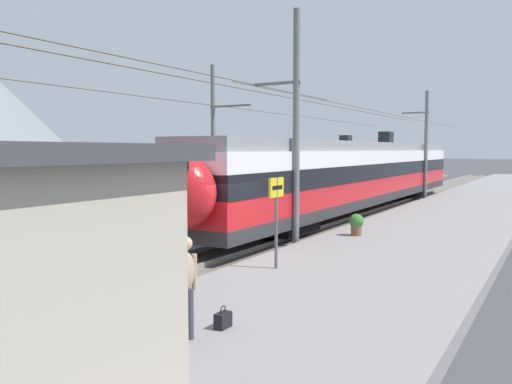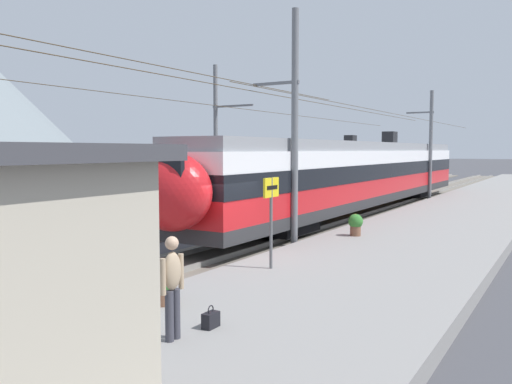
{
  "view_description": "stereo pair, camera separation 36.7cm",
  "coord_description": "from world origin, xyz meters",
  "views": [
    {
      "loc": [
        -12.53,
        -8.46,
        3.46
      ],
      "look_at": [
        5.46,
        2.1,
        1.77
      ],
      "focal_mm": 36.77,
      "sensor_mm": 36.0,
      "label": 1
    },
    {
      "loc": [
        -12.34,
        -8.78,
        3.46
      ],
      "look_at": [
        5.46,
        2.1,
        1.77
      ],
      "focal_mm": 36.77,
      "sensor_mm": 36.0,
      "label": 2
    }
  ],
  "objects": [
    {
      "name": "ground_plane",
      "position": [
        0.0,
        0.0,
        0.0
      ],
      "size": [
        400.0,
        400.0,
        0.0
      ],
      "primitive_type": "plane",
      "color": "#424247"
    },
    {
      "name": "platform_slab",
      "position": [
        0.0,
        -3.98,
        0.2
      ],
      "size": [
        120.0,
        6.08,
        0.39
      ],
      "primitive_type": "cube",
      "color": "gray",
      "rests_on": "ground"
    },
    {
      "name": "track_near",
      "position": [
        0.0,
        0.92,
        0.07
      ],
      "size": [
        120.0,
        3.0,
        0.28
      ],
      "color": "#6B6359",
      "rests_on": "ground"
    },
    {
      "name": "track_far",
      "position": [
        0.0,
        5.86,
        0.07
      ],
      "size": [
        120.0,
        3.0,
        0.28
      ],
      "color": "#6B6359",
      "rests_on": "ground"
    },
    {
      "name": "train_near_platform",
      "position": [
        13.99,
        0.92,
        2.23
      ],
      "size": [
        31.61,
        2.85,
        4.27
      ],
      "color": "#2D2D30",
      "rests_on": "track_near"
    },
    {
      "name": "train_far_track",
      "position": [
        21.2,
        5.86,
        2.22
      ],
      "size": [
        25.07,
        2.93,
        4.27
      ],
      "color": "#2D2D30",
      "rests_on": "track_far"
    },
    {
      "name": "catenary_mast_mid",
      "position": [
        3.64,
        -0.47,
        4.21
      ],
      "size": [
        42.56,
        1.79,
        8.17
      ],
      "color": "slate",
      "rests_on": "ground"
    },
    {
      "name": "catenary_mast_east",
      "position": [
        23.2,
        -0.46,
        3.85
      ],
      "size": [
        42.56,
        1.79,
        7.32
      ],
      "color": "slate",
      "rests_on": "ground"
    },
    {
      "name": "catenary_mast_far_side",
      "position": [
        11.1,
        7.96,
        4.18
      ],
      "size": [
        42.56,
        2.56,
        8.05
      ],
      "color": "slate",
      "rests_on": "ground"
    },
    {
      "name": "platform_sign",
      "position": [
        -0.76,
        -2.16,
        2.12
      ],
      "size": [
        0.7,
        0.08,
        2.35
      ],
      "color": "#59595B",
      "rests_on": "platform_slab"
    },
    {
      "name": "passenger_walking",
      "position": [
        -6.02,
        -3.34,
        1.34
      ],
      "size": [
        0.53,
        0.22,
        1.69
      ],
      "color": "#383842",
      "rests_on": "platform_slab"
    },
    {
      "name": "handbag_beside_passenger",
      "position": [
        -5.23,
        -3.52,
        0.53
      ],
      "size": [
        0.32,
        0.18,
        0.4
      ],
      "color": "black",
      "rests_on": "platform_slab"
    },
    {
      "name": "potted_plant_platform_edge",
      "position": [
        5.29,
        -2.17,
        0.85
      ],
      "size": [
        0.52,
        0.52,
        0.78
      ],
      "color": "brown",
      "rests_on": "platform_slab"
    },
    {
      "name": "potted_plant_by_shelter",
      "position": [
        -4.61,
        -1.87,
        0.79
      ],
      "size": [
        0.56,
        0.56,
        0.73
      ],
      "color": "brown",
      "rests_on": "platform_slab"
    }
  ]
}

